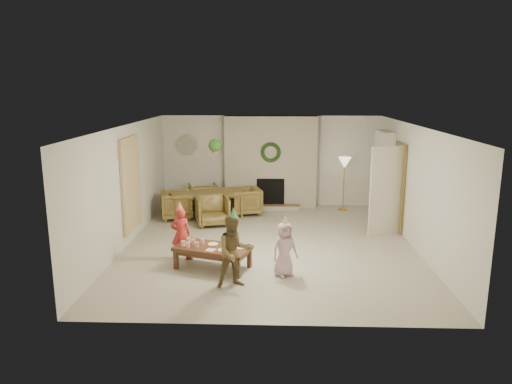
{
  "coord_description": "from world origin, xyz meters",
  "views": [
    {
      "loc": [
        0.06,
        -9.63,
        3.28
      ],
      "look_at": [
        -0.3,
        0.4,
        1.05
      ],
      "focal_mm": 33.45,
      "sensor_mm": 36.0,
      "label": 1
    }
  ],
  "objects_px": {
    "dining_chair_right": "(245,201)",
    "coffee_table_top": "(213,248)",
    "dining_table": "(208,204)",
    "dining_chair_near": "(213,211)",
    "child_plaid": "(234,252)",
    "child_red": "(181,234)",
    "child_pink": "(285,249)",
    "dining_chair_left": "(177,205)",
    "dining_chair_far": "(203,196)"
  },
  "relations": [
    {
      "from": "dining_chair_left",
      "to": "coffee_table_top",
      "type": "height_order",
      "value": "dining_chair_left"
    },
    {
      "from": "coffee_table_top",
      "to": "child_red",
      "type": "relative_size",
      "value": 1.32
    },
    {
      "from": "dining_table",
      "to": "child_red",
      "type": "distance_m",
      "value": 3.15
    },
    {
      "from": "dining_table",
      "to": "dining_chair_right",
      "type": "bearing_deg",
      "value": 0.0
    },
    {
      "from": "dining_chair_far",
      "to": "child_red",
      "type": "height_order",
      "value": "child_red"
    },
    {
      "from": "dining_table",
      "to": "dining_chair_right",
      "type": "height_order",
      "value": "dining_chair_right"
    },
    {
      "from": "dining_chair_left",
      "to": "dining_chair_right",
      "type": "xyz_separation_m",
      "value": [
        1.71,
        0.49,
        0.0
      ]
    },
    {
      "from": "dining_chair_right",
      "to": "coffee_table_top",
      "type": "distance_m",
      "value": 3.85
    },
    {
      "from": "dining_chair_near",
      "to": "dining_chair_left",
      "type": "bearing_deg",
      "value": 135.0
    },
    {
      "from": "dining_table",
      "to": "dining_chair_right",
      "type": "xyz_separation_m",
      "value": [
        0.95,
        0.27,
        0.03
      ]
    },
    {
      "from": "child_pink",
      "to": "coffee_table_top",
      "type": "bearing_deg",
      "value": 140.7
    },
    {
      "from": "dining_chair_left",
      "to": "child_red",
      "type": "bearing_deg",
      "value": 176.85
    },
    {
      "from": "child_red",
      "to": "child_pink",
      "type": "bearing_deg",
      "value": 146.83
    },
    {
      "from": "dining_chair_far",
      "to": "child_plaid",
      "type": "distance_m",
      "value": 5.28
    },
    {
      "from": "dining_table",
      "to": "dining_chair_near",
      "type": "distance_m",
      "value": 0.79
    },
    {
      "from": "coffee_table_top",
      "to": "child_red",
      "type": "bearing_deg",
      "value": 166.46
    },
    {
      "from": "dining_table",
      "to": "child_pink",
      "type": "xyz_separation_m",
      "value": [
        1.88,
        -3.85,
        0.17
      ]
    },
    {
      "from": "dining_table",
      "to": "dining_chair_far",
      "type": "relative_size",
      "value": 2.34
    },
    {
      "from": "dining_chair_right",
      "to": "child_pink",
      "type": "bearing_deg",
      "value": -3.37
    },
    {
      "from": "dining_chair_left",
      "to": "dining_chair_right",
      "type": "distance_m",
      "value": 1.78
    },
    {
      "from": "dining_table",
      "to": "child_pink",
      "type": "distance_m",
      "value": 4.29
    },
    {
      "from": "dining_chair_near",
      "to": "dining_chair_left",
      "type": "height_order",
      "value": "same"
    },
    {
      "from": "dining_chair_right",
      "to": "child_plaid",
      "type": "height_order",
      "value": "child_plaid"
    },
    {
      "from": "dining_chair_near",
      "to": "dining_chair_far",
      "type": "bearing_deg",
      "value": 90.0
    },
    {
      "from": "child_red",
      "to": "child_plaid",
      "type": "distance_m",
      "value": 1.66
    },
    {
      "from": "dining_chair_left",
      "to": "child_red",
      "type": "distance_m",
      "value": 3.0
    },
    {
      "from": "dining_chair_left",
      "to": "dining_table",
      "type": "bearing_deg",
      "value": -90.0
    },
    {
      "from": "dining_chair_near",
      "to": "dining_chair_far",
      "type": "relative_size",
      "value": 1.0
    },
    {
      "from": "coffee_table_top",
      "to": "child_pink",
      "type": "height_order",
      "value": "child_pink"
    },
    {
      "from": "child_red",
      "to": "child_plaid",
      "type": "height_order",
      "value": "child_plaid"
    },
    {
      "from": "child_plaid",
      "to": "dining_chair_far",
      "type": "bearing_deg",
      "value": 83.8
    },
    {
      "from": "dining_chair_far",
      "to": "coffee_table_top",
      "type": "height_order",
      "value": "dining_chair_far"
    },
    {
      "from": "dining_chair_near",
      "to": "child_pink",
      "type": "distance_m",
      "value": 3.51
    },
    {
      "from": "dining_chair_near",
      "to": "dining_chair_left",
      "type": "relative_size",
      "value": 1.0
    },
    {
      "from": "dining_chair_near",
      "to": "dining_chair_right",
      "type": "bearing_deg",
      "value": 38.66
    },
    {
      "from": "dining_chair_right",
      "to": "child_pink",
      "type": "relative_size",
      "value": 0.79
    },
    {
      "from": "dining_chair_right",
      "to": "child_plaid",
      "type": "xyz_separation_m",
      "value": [
        0.08,
        -4.64,
        0.26
      ]
    },
    {
      "from": "dining_chair_near",
      "to": "child_red",
      "type": "relative_size",
      "value": 0.75
    },
    {
      "from": "dining_chair_left",
      "to": "child_pink",
      "type": "relative_size",
      "value": 0.79
    },
    {
      "from": "child_red",
      "to": "dining_chair_near",
      "type": "bearing_deg",
      "value": -110.86
    },
    {
      "from": "dining_chair_far",
      "to": "dining_chair_left",
      "type": "distance_m",
      "value": 1.12
    },
    {
      "from": "dining_chair_left",
      "to": "coffee_table_top",
      "type": "relative_size",
      "value": 0.57
    },
    {
      "from": "dining_chair_right",
      "to": "coffee_table_top",
      "type": "relative_size",
      "value": 0.57
    },
    {
      "from": "child_red",
      "to": "dining_chair_left",
      "type": "bearing_deg",
      "value": -90.51
    },
    {
      "from": "coffee_table_top",
      "to": "child_red",
      "type": "height_order",
      "value": "child_red"
    },
    {
      "from": "child_red",
      "to": "dining_table",
      "type": "bearing_deg",
      "value": -105.09
    },
    {
      "from": "dining_chair_left",
      "to": "child_red",
      "type": "height_order",
      "value": "child_red"
    },
    {
      "from": "child_red",
      "to": "dining_chair_far",
      "type": "bearing_deg",
      "value": -101.55
    },
    {
      "from": "dining_chair_left",
      "to": "dining_chair_right",
      "type": "bearing_deg",
      "value": -90.0
    },
    {
      "from": "dining_table",
      "to": "dining_chair_right",
      "type": "relative_size",
      "value": 2.34
    }
  ]
}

